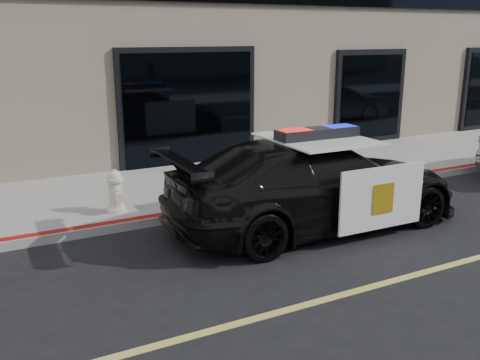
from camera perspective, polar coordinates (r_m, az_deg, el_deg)
name	(u,v)px	position (r m, az deg, el deg)	size (l,w,h in m)	color
ground	(447,266)	(8.15, 21.18, -8.59)	(120.00, 120.00, 0.00)	black
sidewalk_n	(261,176)	(11.98, 2.24, 0.40)	(60.00, 3.50, 0.15)	gray
police_car	(316,183)	(9.00, 8.07, -0.30)	(2.46, 5.23, 1.69)	black
fire_hydrant	(116,192)	(9.52, -13.10, -1.27)	(0.34, 0.48, 0.76)	silver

